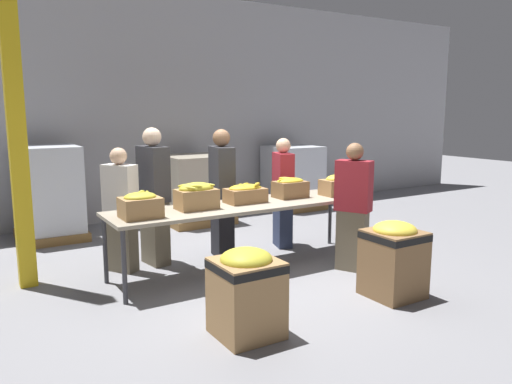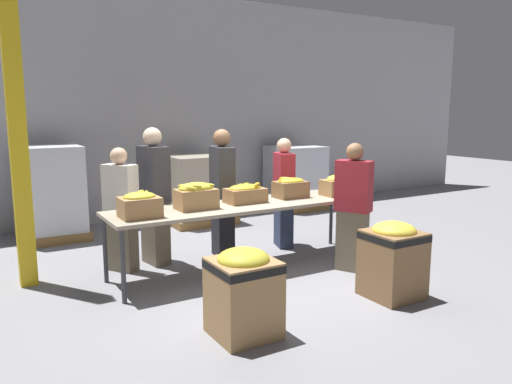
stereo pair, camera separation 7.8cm
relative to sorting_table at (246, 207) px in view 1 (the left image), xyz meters
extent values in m
plane|color=gray|center=(0.00, 0.00, -0.77)|extent=(30.00, 30.00, 0.00)
cube|color=#A8A8AD|center=(0.00, 3.51, 1.23)|extent=(16.00, 0.08, 4.00)
cube|color=#9E937F|center=(0.00, 0.00, 0.03)|extent=(3.38, 0.84, 0.04)
cylinder|color=#38383D|center=(-1.63, -0.36, -0.38)|extent=(0.05, 0.05, 0.78)
cylinder|color=#38383D|center=(1.63, -0.36, -0.38)|extent=(0.05, 0.05, 0.78)
cylinder|color=#38383D|center=(-1.63, 0.36, -0.38)|extent=(0.05, 0.05, 0.78)
cylinder|color=#38383D|center=(1.63, 0.36, -0.38)|extent=(0.05, 0.05, 0.78)
cube|color=#A37A4C|center=(-1.36, -0.11, 0.15)|extent=(0.41, 0.34, 0.22)
ellipsoid|color=gold|center=(-1.36, -0.11, 0.27)|extent=(0.34, 0.27, 0.10)
ellipsoid|color=gold|center=(-1.25, -0.04, 0.30)|extent=(0.08, 0.18, 0.04)
ellipsoid|color=gold|center=(-1.33, -0.08, 0.31)|extent=(0.15, 0.16, 0.06)
cube|color=#A37A4C|center=(-0.65, 0.01, 0.16)|extent=(0.46, 0.31, 0.23)
ellipsoid|color=gold|center=(-0.65, 0.01, 0.29)|extent=(0.42, 0.26, 0.14)
ellipsoid|color=gold|center=(-0.71, -0.08, 0.33)|extent=(0.17, 0.13, 0.05)
ellipsoid|color=gold|center=(-0.78, -0.06, 0.31)|extent=(0.16, 0.21, 0.04)
ellipsoid|color=gold|center=(-0.76, 0.08, 0.32)|extent=(0.18, 0.05, 0.05)
ellipsoid|color=gold|center=(-0.51, -0.03, 0.32)|extent=(0.12, 0.15, 0.04)
cube|color=olive|center=(0.03, 0.07, 0.13)|extent=(0.48, 0.31, 0.18)
ellipsoid|color=gold|center=(0.03, 0.07, 0.23)|extent=(0.43, 0.26, 0.09)
ellipsoid|color=gold|center=(0.06, 0.12, 0.26)|extent=(0.19, 0.16, 0.04)
ellipsoid|color=gold|center=(-0.02, 0.07, 0.27)|extent=(0.06, 0.18, 0.04)
ellipsoid|color=gold|center=(0.04, 0.09, 0.25)|extent=(0.07, 0.21, 0.05)
ellipsoid|color=gold|center=(0.16, 0.01, 0.27)|extent=(0.18, 0.17, 0.05)
cube|color=olive|center=(0.71, 0.08, 0.15)|extent=(0.41, 0.30, 0.21)
ellipsoid|color=gold|center=(0.71, 0.08, 0.26)|extent=(0.38, 0.25, 0.08)
ellipsoid|color=gold|center=(0.60, 0.07, 0.29)|extent=(0.16, 0.07, 0.04)
ellipsoid|color=gold|center=(0.69, 0.14, 0.29)|extent=(0.16, 0.19, 0.05)
cube|color=#A37A4C|center=(1.37, -0.10, 0.15)|extent=(0.47, 0.28, 0.21)
ellipsoid|color=yellow|center=(1.37, -0.10, 0.27)|extent=(0.37, 0.24, 0.11)
ellipsoid|color=yellow|center=(1.33, -0.16, 0.31)|extent=(0.13, 0.20, 0.05)
ellipsoid|color=yellow|center=(1.47, -0.06, 0.30)|extent=(0.11, 0.16, 0.06)
ellipsoid|color=yellow|center=(1.46, -0.16, 0.29)|extent=(0.18, 0.12, 0.04)
cube|color=#6B604C|center=(-0.89, 0.77, -0.36)|extent=(0.27, 0.42, 0.82)
cube|color=#333338|center=(-0.89, 0.77, 0.39)|extent=(0.30, 0.49, 0.68)
sphere|color=beige|center=(-0.89, 0.77, 0.85)|extent=(0.23, 0.23, 0.23)
cube|color=black|center=(-0.02, 0.61, -0.37)|extent=(0.27, 0.42, 0.81)
cube|color=#333338|center=(-0.02, 0.61, 0.37)|extent=(0.30, 0.49, 0.67)
sphere|color=#896042|center=(-0.02, 0.61, 0.82)|extent=(0.23, 0.23, 0.23)
cube|color=#2D3856|center=(0.96, 0.61, -0.40)|extent=(0.29, 0.39, 0.74)
cube|color=maroon|center=(0.96, 0.61, 0.27)|extent=(0.32, 0.46, 0.61)
sphere|color=#DBAD89|center=(0.96, 0.61, 0.68)|extent=(0.21, 0.21, 0.21)
cube|color=#6B604C|center=(1.07, -0.73, -0.40)|extent=(0.34, 0.40, 0.74)
cube|color=maroon|center=(1.07, -0.73, 0.28)|extent=(0.38, 0.47, 0.61)
sphere|color=#896042|center=(1.07, -0.73, 0.69)|extent=(0.21, 0.21, 0.21)
cube|color=#6B604C|center=(-1.34, 0.70, -0.41)|extent=(0.35, 0.39, 0.72)
cube|color=silver|center=(-1.34, 0.70, 0.24)|extent=(0.39, 0.45, 0.59)
sphere|color=#DBAD89|center=(-1.34, 0.70, 0.64)|extent=(0.20, 0.20, 0.20)
cube|color=#A37A4C|center=(-0.94, -1.61, -0.43)|extent=(0.53, 0.53, 0.68)
cube|color=black|center=(-0.94, -1.61, -0.15)|extent=(0.54, 0.54, 0.07)
ellipsoid|color=gold|center=(-0.94, -1.61, -0.08)|extent=(0.45, 0.45, 0.19)
cube|color=olive|center=(0.85, -1.61, -0.42)|extent=(0.53, 0.53, 0.71)
cube|color=black|center=(0.85, -1.61, -0.12)|extent=(0.54, 0.54, 0.07)
ellipsoid|color=yellow|center=(0.85, -1.61, -0.06)|extent=(0.45, 0.45, 0.19)
cube|color=gold|center=(-2.40, 0.74, 1.23)|extent=(0.18, 0.18, 4.00)
cube|color=olive|center=(-1.83, 2.76, -0.71)|extent=(0.97, 0.97, 0.13)
cube|color=silver|center=(-1.83, 2.76, 0.00)|extent=(0.89, 0.89, 1.29)
cube|color=olive|center=(2.72, 2.83, -0.71)|extent=(1.02, 1.02, 0.13)
cube|color=silver|center=(2.72, 2.83, -0.09)|extent=(0.94, 0.94, 1.11)
cube|color=olive|center=(0.54, 2.70, -0.71)|extent=(1.10, 1.10, 0.13)
cube|color=#A39984|center=(0.54, 2.70, -0.12)|extent=(1.02, 1.02, 1.04)
camera|label=1|loc=(-3.00, -5.16, 1.18)|focal=35.00mm
camera|label=2|loc=(-2.93, -5.20, 1.18)|focal=35.00mm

